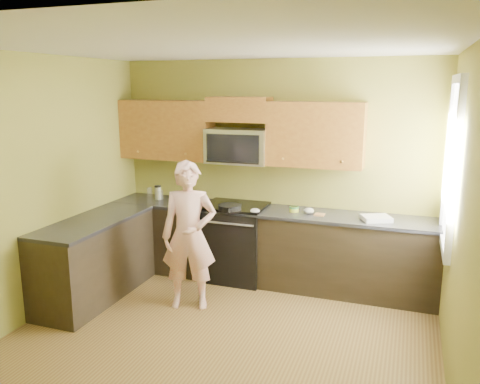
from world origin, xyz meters
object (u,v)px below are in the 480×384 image
at_px(microwave, 238,163).
at_px(frying_pan, 230,210).
at_px(stove, 235,241).
at_px(travel_mug, 158,199).
at_px(butter_tub, 294,212).
at_px(woman, 189,236).

bearing_deg(microwave, frying_pan, -85.62).
xyz_separation_m(stove, travel_mug, (-1.10, 0.06, 0.45)).
height_order(stove, butter_tub, butter_tub).
xyz_separation_m(stove, woman, (-0.18, -0.93, 0.33)).
bearing_deg(travel_mug, frying_pan, -15.45).
relative_size(woman, travel_mug, 8.75).
bearing_deg(microwave, travel_mug, -176.42).
distance_m(microwave, butter_tub, 0.92).
bearing_deg(butter_tub, woman, -134.46).
height_order(butter_tub, travel_mug, travel_mug).
xyz_separation_m(microwave, woman, (-0.18, -1.06, -0.64)).
relative_size(microwave, travel_mug, 4.12).
bearing_deg(woman, frying_pan, 54.45).
distance_m(butter_tub, travel_mug, 1.84).
height_order(stove, woman, woman).
xyz_separation_m(woman, butter_tub, (0.92, 0.94, 0.11)).
bearing_deg(frying_pan, microwave, 75.54).
bearing_deg(stove, frying_pan, -83.49).
bearing_deg(frying_pan, stove, 77.68).
relative_size(microwave, woman, 0.47).
bearing_deg(stove, microwave, 90.00).
xyz_separation_m(microwave, butter_tub, (0.74, -0.11, -0.53)).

